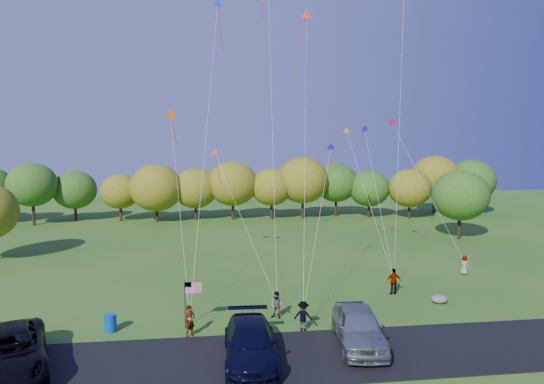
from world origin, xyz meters
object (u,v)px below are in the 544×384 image
(flyer_b, at_px, (277,305))
(trash_barrel, at_px, (110,323))
(minivan_navy, at_px, (250,343))
(minivan_dark, at_px, (8,353))
(flyer_e, at_px, (464,265))
(flyer_c, at_px, (303,316))
(flyer_d, at_px, (394,281))
(flyer_a, at_px, (190,321))
(minivan_silver, at_px, (359,327))

(flyer_b, relative_size, trash_barrel, 1.63)
(minivan_navy, relative_size, flyer_b, 3.72)
(minivan_dark, height_order, minivan_navy, minivan_dark)
(flyer_e, height_order, trash_barrel, flyer_e)
(flyer_c, bearing_deg, flyer_e, -126.93)
(flyer_d, bearing_deg, minivan_dark, 23.61)
(flyer_a, xyz_separation_m, trash_barrel, (-4.39, 1.24, -0.36))
(flyer_b, bearing_deg, flyer_a, -129.55)
(minivan_dark, xyz_separation_m, minivan_silver, (16.60, 0.85, 0.01))
(flyer_d, bearing_deg, flyer_c, 38.16)
(flyer_c, xyz_separation_m, trash_barrel, (-10.60, 1.24, -0.34))
(flyer_c, relative_size, trash_barrel, 1.68)
(flyer_a, relative_size, flyer_d, 0.95)
(flyer_a, xyz_separation_m, flyer_c, (6.22, 0.00, -0.02))
(minivan_dark, relative_size, minivan_navy, 1.14)
(minivan_dark, relative_size, flyer_a, 4.03)
(flyer_e, xyz_separation_m, trash_barrel, (-25.43, -8.32, -0.27))
(minivan_dark, bearing_deg, flyer_c, -6.68)
(minivan_navy, height_order, trash_barrel, minivan_navy)
(flyer_a, xyz_separation_m, flyer_e, (21.04, 9.56, -0.09))
(flyer_c, height_order, trash_barrel, flyer_c)
(flyer_a, bearing_deg, flyer_d, -15.42)
(minivan_dark, height_order, trash_barrel, minivan_dark)
(minivan_silver, bearing_deg, flyer_e, 50.90)
(minivan_dark, relative_size, flyer_d, 3.84)
(minivan_dark, bearing_deg, trash_barrel, 31.84)
(flyer_e, bearing_deg, trash_barrel, 60.21)
(minivan_silver, distance_m, flyer_a, 8.96)
(minivan_silver, distance_m, flyer_c, 3.42)
(flyer_d, bearing_deg, minivan_silver, 59.18)
(minivan_silver, height_order, flyer_a, minivan_silver)
(minivan_navy, distance_m, flyer_c, 4.76)
(minivan_navy, height_order, flyer_b, minivan_navy)
(minivan_dark, distance_m, trash_barrel, 5.78)
(minivan_navy, bearing_deg, flyer_b, 71.57)
(flyer_c, height_order, flyer_d, flyer_d)
(minivan_silver, xyz_separation_m, flyer_d, (5.02, 7.95, -0.13))
(minivan_dark, bearing_deg, flyer_e, 4.21)
(minivan_navy, distance_m, flyer_d, 13.99)
(flyer_b, height_order, flyer_c, flyer_c)
(flyer_b, distance_m, flyer_e, 17.69)
(flyer_a, height_order, flyer_d, flyer_d)
(flyer_b, xyz_separation_m, trash_barrel, (-9.42, -0.79, -0.32))
(minivan_dark, xyz_separation_m, flyer_b, (13.01, 5.29, -0.21))
(minivan_silver, height_order, flyer_e, minivan_silver)
(minivan_silver, bearing_deg, minivan_navy, -162.22)
(minivan_navy, bearing_deg, flyer_c, 49.14)
(minivan_navy, height_order, flyer_a, minivan_navy)
(minivan_dark, xyz_separation_m, flyer_c, (14.19, 3.26, -0.18))
(flyer_b, bearing_deg, trash_barrel, -146.72)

